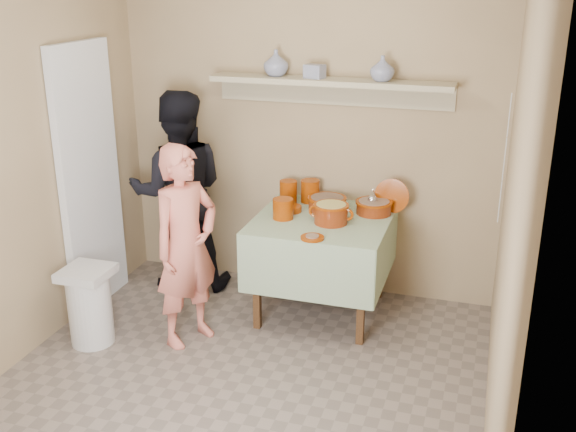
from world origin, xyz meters
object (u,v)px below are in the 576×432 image
at_px(person_cook, 186,246).
at_px(serving_table, 322,233).
at_px(cazuela_rice, 331,212).
at_px(trash_bin, 90,305).
at_px(person_helper, 179,192).

relative_size(person_cook, serving_table, 1.45).
bearing_deg(cazuela_rice, trash_bin, -150.97).
relative_size(person_helper, serving_table, 1.67).
xyz_separation_m(person_helper, trash_bin, (-0.21, -1.03, -0.53)).
distance_m(person_cook, serving_table, 1.03).
xyz_separation_m(cazuela_rice, trash_bin, (-1.50, -0.83, -0.56)).
distance_m(person_helper, trash_bin, 1.17).
bearing_deg(person_helper, serving_table, 151.80).
bearing_deg(cazuela_rice, person_helper, 171.36).
distance_m(person_helper, serving_table, 1.23).
relative_size(serving_table, cazuela_rice, 2.95).
bearing_deg(trash_bin, person_cook, 20.99).
bearing_deg(trash_bin, serving_table, 32.76).
bearing_deg(serving_table, cazuela_rice, -44.79).
relative_size(person_cook, cazuela_rice, 4.29).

